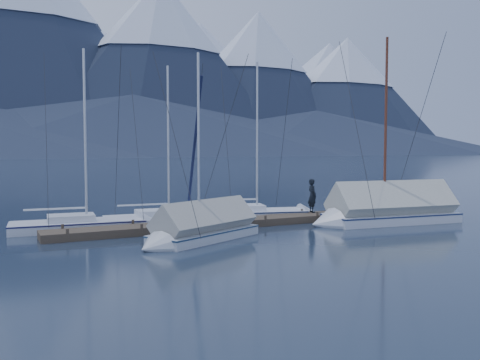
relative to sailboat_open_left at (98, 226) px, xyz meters
The scene contains 10 objects.
ground 7.49m from the sailboat_open_left, 32.95° to the right, with size 1000.00×1000.00×0.00m, color black.
mountain_range 371.16m from the sailboat_open_left, 88.37° to the left, with size 877.00×584.00×150.50m.
dock 6.62m from the sailboat_open_left, 18.27° to the right, with size 18.00×1.50×0.54m.
mooring_posts 6.15m from the sailboat_open_left, 19.73° to the right, with size 15.12×1.52×0.35m.
sailboat_open_left is the anchor object (origin of this frame).
sailboat_open_mid 4.03m from the sailboat_open_left, ahead, with size 6.57×2.76×8.52m.
sailboat_open_right 8.76m from the sailboat_open_left, ahead, with size 7.09×3.63×9.03m.
sailboat_covered_near 13.67m from the sailboat_open_left, 19.14° to the right, with size 8.02×3.55×10.12m.
sailboat_covered_far 5.73m from the sailboat_open_left, 59.15° to the right, with size 6.03×4.07×8.20m.
person 10.94m from the sailboat_open_left, ahead, with size 0.65×0.42×1.77m, color black.
Camera 1 is at (-10.85, -19.52, 3.70)m, focal length 38.00 mm.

